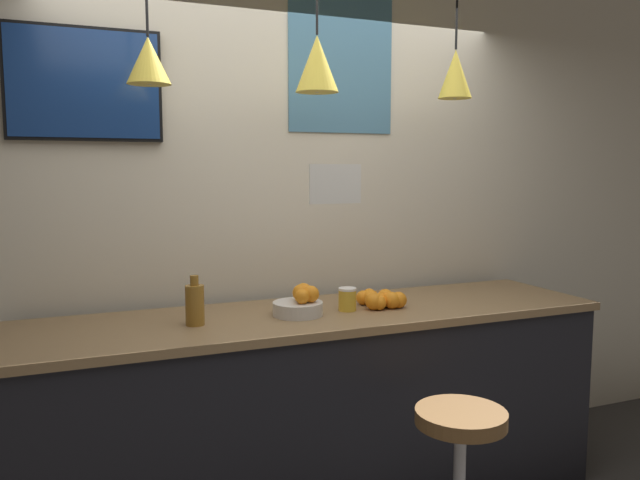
# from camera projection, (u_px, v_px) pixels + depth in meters

# --- Properties ---
(back_wall) EXTENTS (8.00, 0.06, 2.90)m
(back_wall) POSITION_uv_depth(u_px,v_px,m) (287.00, 211.00, 3.42)
(back_wall) COLOR beige
(back_wall) RESTS_ON ground_plane
(service_counter) EXTENTS (2.85, 0.73, 0.99)m
(service_counter) POSITION_uv_depth(u_px,v_px,m) (320.00, 409.00, 3.09)
(service_counter) COLOR black
(service_counter) RESTS_ON ground_plane
(bar_stool) EXTENTS (0.45, 0.45, 0.71)m
(bar_stool) POSITION_uv_depth(u_px,v_px,m) (459.00, 470.00, 2.55)
(bar_stool) COLOR #B7B7BC
(bar_stool) RESTS_ON ground_plane
(fruit_bowl) EXTENTS (0.24, 0.24, 0.15)m
(fruit_bowl) POSITION_uv_depth(u_px,v_px,m) (300.00, 303.00, 2.95)
(fruit_bowl) COLOR beige
(fruit_bowl) RESTS_ON service_counter
(orange_pile) EXTENTS (0.22, 0.23, 0.09)m
(orange_pile) POSITION_uv_depth(u_px,v_px,m) (381.00, 299.00, 3.13)
(orange_pile) COLOR orange
(orange_pile) RESTS_ON service_counter
(juice_bottle) EXTENTS (0.08, 0.08, 0.22)m
(juice_bottle) POSITION_uv_depth(u_px,v_px,m) (195.00, 304.00, 2.76)
(juice_bottle) COLOR olive
(juice_bottle) RESTS_ON service_counter
(spread_jar) EXTENTS (0.09, 0.09, 0.11)m
(spread_jar) POSITION_uv_depth(u_px,v_px,m) (347.00, 299.00, 3.04)
(spread_jar) COLOR gold
(spread_jar) RESTS_ON service_counter
(pendant_lamp_left) EXTENTS (0.19, 0.19, 0.76)m
(pendant_lamp_left) POSITION_uv_depth(u_px,v_px,m) (148.00, 60.00, 2.64)
(pendant_lamp_left) COLOR black
(pendant_lamp_middle) EXTENTS (0.20, 0.20, 0.76)m
(pendant_lamp_middle) POSITION_uv_depth(u_px,v_px,m) (317.00, 63.00, 2.93)
(pendant_lamp_middle) COLOR black
(pendant_lamp_right) EXTENTS (0.17, 0.17, 0.76)m
(pendant_lamp_right) POSITION_uv_depth(u_px,v_px,m) (455.00, 74.00, 3.22)
(pendant_lamp_right) COLOR black
(mounted_tv) EXTENTS (0.70, 0.04, 0.53)m
(mounted_tv) POSITION_uv_depth(u_px,v_px,m) (85.00, 84.00, 2.91)
(mounted_tv) COLOR black
(hanging_menu_board) EXTENTS (0.24, 0.01, 0.17)m
(hanging_menu_board) POSITION_uv_depth(u_px,v_px,m) (335.00, 184.00, 2.68)
(hanging_menu_board) COLOR white
(wall_poster) EXTENTS (0.62, 0.01, 0.74)m
(wall_poster) POSITION_uv_depth(u_px,v_px,m) (341.00, 64.00, 3.41)
(wall_poster) COLOR teal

